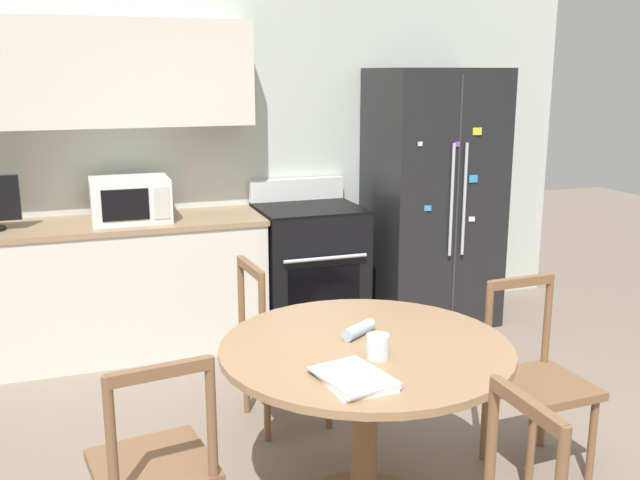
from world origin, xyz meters
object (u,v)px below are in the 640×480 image
object	(u,v)px
refrigerator	(432,198)
microwave	(130,199)
dining_chair_right	(536,382)
candle_glass	(378,348)
oven_range	(309,268)
dining_chair_left	(154,469)
dining_chair_far	(281,346)

from	to	relation	value
refrigerator	microwave	xyz separation A→B (m)	(-2.17, 0.06, 0.10)
dining_chair_right	candle_glass	distance (m)	0.99
refrigerator	dining_chair_right	world-z (taller)	refrigerator
refrigerator	microwave	distance (m)	2.17
refrigerator	oven_range	xyz separation A→B (m)	(-0.95, 0.05, -0.47)
dining_chair_left	candle_glass	size ratio (longest dim) A/B	9.52
microwave	dining_chair_far	world-z (taller)	microwave
microwave	dining_chair_right	size ratio (longest dim) A/B	0.55
oven_range	candle_glass	bearing A→B (deg)	-101.87
dining_chair_right	dining_chair_far	xyz separation A→B (m)	(-1.00, 0.83, 0.00)
oven_range	candle_glass	distance (m)	2.39
refrigerator	oven_range	world-z (taller)	refrigerator
dining_chair_far	candle_glass	distance (m)	1.10
microwave	refrigerator	bearing A→B (deg)	-1.67
dining_chair_right	dining_chair_far	size ratio (longest dim) A/B	1.00
dining_chair_right	oven_range	bearing A→B (deg)	-81.52
oven_range	dining_chair_left	distance (m)	2.66
dining_chair_right	dining_chair_left	world-z (taller)	same
microwave	oven_range	bearing A→B (deg)	-0.78
oven_range	microwave	size ratio (longest dim) A/B	2.19
refrigerator	oven_range	size ratio (longest dim) A/B	1.74
dining_chair_far	dining_chair_left	bearing A→B (deg)	-41.82
microwave	candle_glass	bearing A→B (deg)	-72.54
dining_chair_far	candle_glass	world-z (taller)	dining_chair_far
oven_range	dining_chair_right	size ratio (longest dim) A/B	1.20
oven_range	dining_chair_left	xyz separation A→B (m)	(-1.36, -2.29, -0.03)
candle_glass	oven_range	bearing A→B (deg)	78.13
dining_chair_right	microwave	bearing A→B (deg)	-55.18
dining_chair_far	candle_glass	xyz separation A→B (m)	(0.10, -1.03, 0.36)
candle_glass	microwave	bearing A→B (deg)	107.46
refrigerator	dining_chair_right	distance (m)	2.20
refrigerator	dining_chair_left	xyz separation A→B (m)	(-2.30, -2.25, -0.50)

